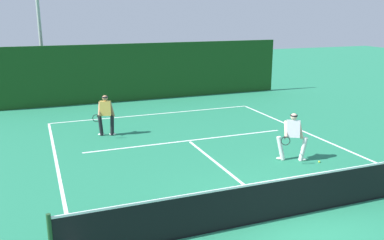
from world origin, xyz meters
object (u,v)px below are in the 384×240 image
at_px(player_far, 106,113).
at_px(tennis_ball, 319,162).
at_px(player_near, 293,135).
at_px(light_pole, 38,12).

height_order(player_far, tennis_ball, player_far).
relative_size(player_near, light_pole, 0.21).
bearing_deg(light_pole, player_near, -61.00).
distance_m(player_near, player_far, 7.27).
bearing_deg(player_near, player_far, -15.93).
bearing_deg(tennis_ball, player_far, 136.69).
xyz_separation_m(player_far, light_pole, (-1.97, 7.87, 3.85)).
distance_m(player_near, light_pole, 15.30).
xyz_separation_m(player_near, tennis_ball, (0.73, -0.52, -0.85)).
bearing_deg(player_far, player_near, 152.44).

